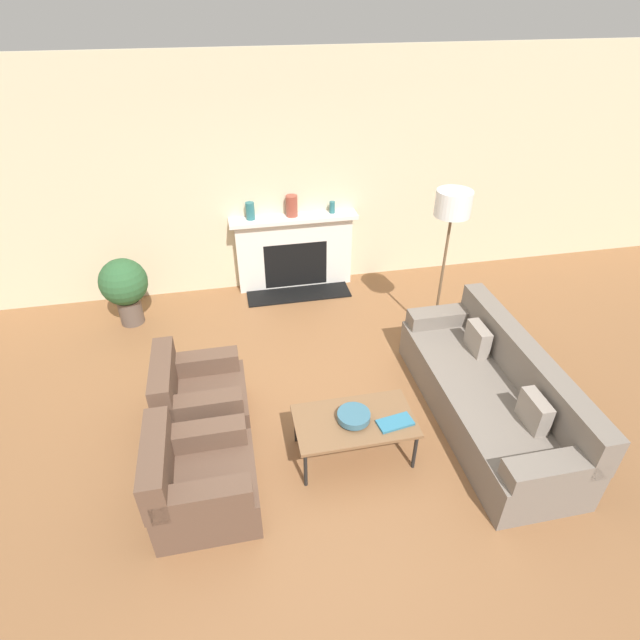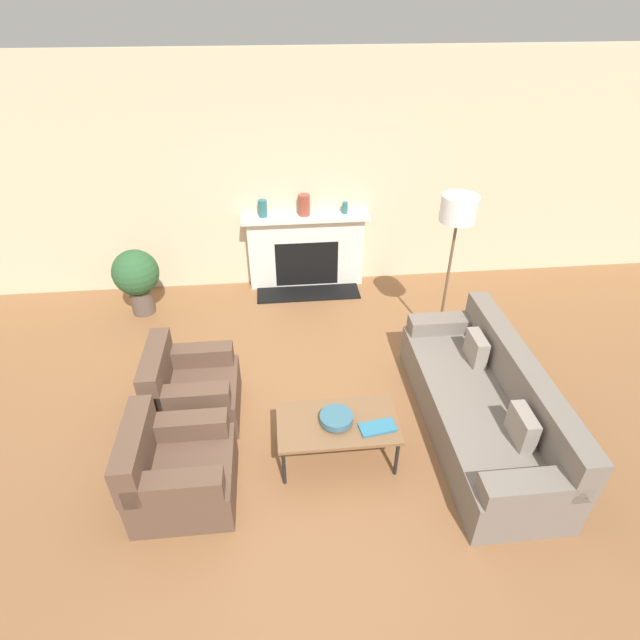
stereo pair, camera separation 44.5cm
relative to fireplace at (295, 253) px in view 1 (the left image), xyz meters
name	(u,v)px [view 1 (the left image)]	position (x,y,z in m)	size (l,w,h in m)	color
ground_plane	(321,450)	(-0.25, -2.94, -0.49)	(18.00, 18.00, 0.00)	brown
wall_back	(271,179)	(-0.25, 0.15, 0.96)	(18.00, 0.06, 2.90)	beige
fireplace	(295,253)	(0.00, 0.00, 0.00)	(1.64, 0.59, 1.00)	silver
couch	(491,394)	(1.39, -2.85, -0.19)	(0.86, 2.28, 0.80)	slate
armchair_near	(199,481)	(-1.28, -3.31, -0.20)	(0.80, 0.78, 0.76)	brown
armchair_far	(199,399)	(-1.28, -2.37, -0.20)	(0.80, 0.78, 0.76)	brown
coffee_table	(355,423)	(0.03, -3.03, -0.10)	(1.02, 0.57, 0.42)	brown
bowl	(354,416)	(0.02, -3.03, -0.02)	(0.28, 0.28, 0.08)	#38667A
book	(395,423)	(0.35, -3.14, -0.06)	(0.32, 0.19, 0.02)	teal
floor_lamp	(451,219)	(1.40, -1.50, 0.99)	(0.37, 0.37, 1.77)	brown
mantel_vase_left	(250,211)	(-0.54, 0.02, 0.62)	(0.11, 0.11, 0.22)	#28666B
mantel_vase_center_left	(292,206)	(-0.02, 0.02, 0.65)	(0.15, 0.15, 0.27)	brown
mantel_vase_center_right	(332,207)	(0.51, 0.02, 0.59)	(0.07, 0.07, 0.15)	#28666B
potted_plant	(124,286)	(-2.11, -0.49, 0.03)	(0.55, 0.55, 0.84)	brown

